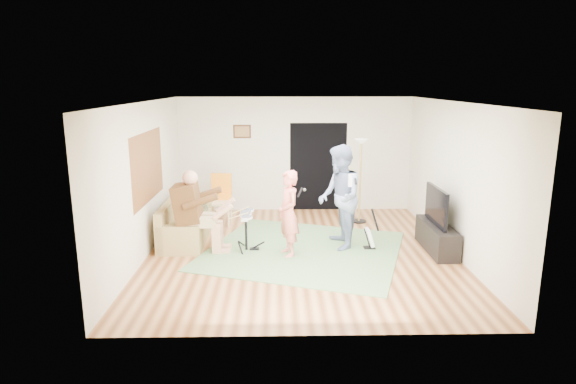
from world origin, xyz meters
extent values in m
plane|color=brown|center=(0.00, 0.00, 0.00)|extent=(6.00, 6.00, 0.00)
plane|color=white|center=(0.00, 0.00, 2.70)|extent=(6.00, 6.00, 0.00)
plane|color=brown|center=(-2.74, 0.20, 1.55)|extent=(0.00, 2.05, 2.05)
plane|color=black|center=(0.55, 2.99, 1.05)|extent=(2.10, 0.00, 2.10)
cube|color=#3F2314|center=(-1.25, 2.99, 1.90)|extent=(0.42, 0.03, 0.32)
cube|color=#58804E|center=(0.05, 0.06, 0.01)|extent=(4.22, 4.11, 0.02)
cube|color=#A18950|center=(-2.20, 0.74, 0.19)|extent=(0.77, 1.54, 0.38)
cube|color=#A18950|center=(-2.53, 0.74, 0.39)|extent=(0.15, 1.91, 0.77)
cube|color=#A18950|center=(-2.20, 1.60, 0.27)|extent=(0.77, 0.18, 0.54)
cube|color=#A18950|center=(-2.20, -0.13, 0.27)|extent=(0.77, 0.18, 0.54)
cube|color=#593619|center=(-2.05, 0.09, 0.90)|extent=(0.42, 0.55, 0.69)
sphere|color=tan|center=(-1.98, 0.09, 1.37)|extent=(0.27, 0.27, 0.27)
cylinder|color=black|center=(-1.00, 0.09, 0.35)|extent=(0.05, 0.05, 0.65)
cube|color=silver|center=(-1.00, 0.09, 0.66)|extent=(0.13, 0.65, 0.04)
imported|color=#EE7367|center=(-0.23, -0.17, 0.77)|extent=(0.52, 0.65, 1.54)
imported|color=#7384A9|center=(0.72, 0.22, 0.96)|extent=(0.79, 0.98, 1.93)
cube|color=black|center=(1.29, 0.13, 0.01)|extent=(0.21, 0.17, 0.03)
cube|color=white|center=(1.29, 0.13, 0.22)|extent=(0.16, 0.25, 0.33)
cylinder|color=black|center=(1.37, 0.13, 0.56)|extent=(0.17, 0.04, 0.43)
cylinder|color=black|center=(1.38, 1.90, 0.01)|extent=(0.33, 0.33, 0.03)
cylinder|color=#AA8D48|center=(1.38, 1.90, 0.89)|extent=(0.04, 0.04, 1.75)
cone|color=white|center=(1.38, 1.90, 1.79)|extent=(0.29, 0.29, 0.12)
cube|color=beige|center=(-1.66, 1.77, 0.50)|extent=(0.48, 0.48, 0.04)
cube|color=orange|center=(-1.66, 1.98, 0.86)|extent=(0.44, 0.10, 0.46)
cube|color=black|center=(2.50, 0.01, 0.25)|extent=(0.40, 1.40, 0.50)
cube|color=black|center=(2.45, 0.01, 0.85)|extent=(0.06, 1.08, 0.67)
camera|label=1|loc=(-0.41, -8.34, 3.03)|focal=30.00mm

